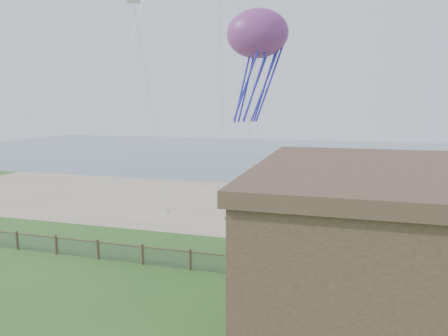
# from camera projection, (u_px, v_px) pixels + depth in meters

# --- Properties ---
(ground) EXTENTS (160.00, 160.00, 0.00)m
(ground) POSITION_uv_depth(u_px,v_px,m) (140.00, 324.00, 17.06)
(ground) COLOR #2E591E
(ground) RESTS_ON ground
(sand_beach) EXTENTS (72.00, 20.00, 0.02)m
(sand_beach) POSITION_uv_depth(u_px,v_px,m) (250.00, 205.00, 37.96)
(sand_beach) COLOR tan
(sand_beach) RESTS_ON ground
(ocean) EXTENTS (160.00, 68.00, 0.02)m
(ocean) POSITION_uv_depth(u_px,v_px,m) (297.00, 154.00, 79.77)
(ocean) COLOR slate
(ocean) RESTS_ON ground
(chainlink_fence) EXTENTS (36.20, 0.20, 1.25)m
(chainlink_fence) POSITION_uv_depth(u_px,v_px,m) (190.00, 261.00, 22.68)
(chainlink_fence) COLOR brown
(chainlink_fence) RESTS_ON ground
(picnic_table) EXTENTS (1.98, 1.63, 0.75)m
(picnic_table) POSITION_uv_depth(u_px,v_px,m) (305.00, 285.00, 19.97)
(picnic_table) COLOR brown
(picnic_table) RESTS_ON ground
(octopus_kite) EXTENTS (4.20, 3.22, 7.99)m
(octopus_kite) POSITION_uv_depth(u_px,v_px,m) (257.00, 65.00, 27.18)
(octopus_kite) COLOR #FF2838
(kite_white) EXTENTS (1.88, 2.26, 3.11)m
(kite_white) POSITION_uv_depth(u_px,v_px,m) (134.00, 9.00, 29.14)
(kite_white) COLOR white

